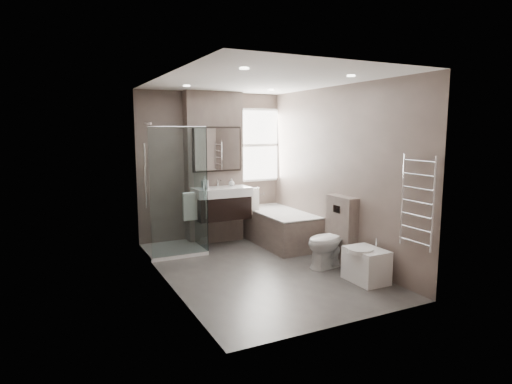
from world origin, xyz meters
TOP-DOWN VIEW (x-y plane):
  - room at (0.00, 0.00)m, footprint 2.70×3.90m
  - vanity_pier at (0.00, 1.77)m, footprint 1.00×0.25m
  - vanity at (0.00, 1.43)m, footprint 0.95×0.47m
  - mirror_cabinet at (0.00, 1.61)m, footprint 0.86×0.08m
  - towel_left at (-0.56, 1.40)m, footprint 0.24×0.06m
  - towel_right at (0.56, 1.40)m, footprint 0.24×0.06m
  - shower_enclosure at (-0.75, 1.35)m, footprint 0.90×0.90m
  - bathtub at (0.92, 1.10)m, footprint 0.75×1.60m
  - window at (0.90, 1.88)m, footprint 0.98×0.06m
  - toilet at (0.97, -0.31)m, footprint 0.80×0.54m
  - cistern_box at (1.21, -0.25)m, footprint 0.19×0.55m
  - bidet at (1.01, -1.02)m, footprint 0.47×0.54m
  - towel_radiator at (1.25, -1.60)m, footprint 0.03×0.49m
  - soap_bottle_a at (-0.28, 1.45)m, footprint 0.09×0.09m
  - soap_bottle_b at (0.21, 1.50)m, footprint 0.10×0.10m

SIDE VIEW (x-z plane):
  - bidet at x=1.01m, z-range -0.05..0.51m
  - bathtub at x=0.92m, z-range 0.03..0.60m
  - toilet at x=0.97m, z-range 0.00..0.75m
  - shower_enclosure at x=-0.75m, z-range -0.51..1.49m
  - cistern_box at x=1.21m, z-range 0.00..1.00m
  - towel_left at x=-0.56m, z-range 0.50..0.94m
  - towel_right at x=0.56m, z-range 0.50..0.94m
  - vanity at x=0.00m, z-range 0.41..1.07m
  - soap_bottle_b at x=0.21m, z-range 1.00..1.13m
  - soap_bottle_a at x=-0.28m, z-range 1.00..1.20m
  - towel_radiator at x=1.25m, z-range 0.57..1.67m
  - room at x=0.00m, z-range -0.05..2.65m
  - vanity_pier at x=0.00m, z-range 0.00..2.60m
  - mirror_cabinet at x=0.00m, z-range 1.25..2.01m
  - window at x=0.90m, z-range 1.01..2.34m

